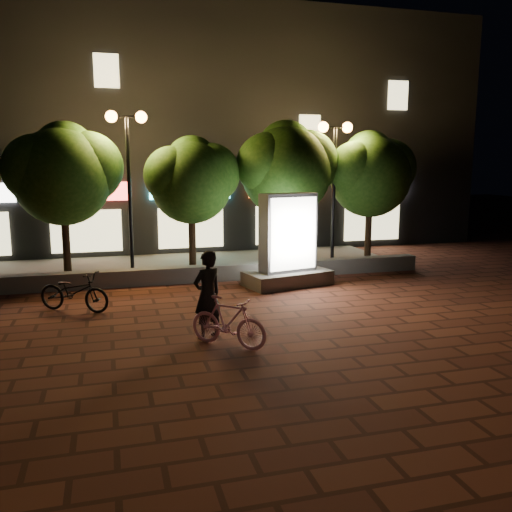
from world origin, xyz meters
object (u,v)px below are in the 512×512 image
object	(u,v)px
tree_right	(287,166)
tree_far_right	(371,171)
tree_left	(64,170)
scooter_pink	(228,322)
street_lamp_left	(128,151)
tree_mid	(192,177)
rider	(207,295)
scooter_parked	(74,292)
ad_kiosk	(288,249)
street_lamp_right	(335,156)

from	to	relation	value
tree_right	tree_far_right	world-z (taller)	tree_right
tree_left	scooter_pink	world-z (taller)	tree_left
tree_left	tree_far_right	size ratio (longest dim) A/B	1.03
street_lamp_left	tree_mid	bearing A→B (deg)	7.31
tree_left	rider	world-z (taller)	tree_left
rider	scooter_parked	size ratio (longest dim) A/B	0.99
rider	ad_kiosk	bearing A→B (deg)	-153.79
tree_far_right	tree_right	bearing A→B (deg)	180.00
tree_far_right	street_lamp_left	xyz separation A→B (m)	(-8.55, -0.26, 0.66)
street_lamp_left	tree_left	bearing A→B (deg)	172.30
tree_left	rider	size ratio (longest dim) A/B	2.59
tree_mid	rider	size ratio (longest dim) A/B	2.38
street_lamp_left	scooter_pink	bearing A→B (deg)	-77.97
street_lamp_right	rider	size ratio (longest dim) A/B	2.63
tree_right	scooter_parked	size ratio (longest dim) A/B	2.64
tree_left	tree_mid	distance (m)	4.00
street_lamp_right	scooter_parked	world-z (taller)	street_lamp_right
tree_right	street_lamp_right	distance (m)	1.70
tree_left	scooter_parked	world-z (taller)	tree_left
scooter_parked	rider	bearing A→B (deg)	-105.50
tree_mid	ad_kiosk	size ratio (longest dim) A/B	1.61
tree_far_right	street_lamp_right	bearing A→B (deg)	-170.39
street_lamp_right	scooter_parked	distance (m)	9.96
street_lamp_right	scooter_pink	bearing A→B (deg)	-126.74
ad_kiosk	scooter_pink	xyz separation A→B (m)	(-2.95, -4.92, -0.60)
tree_mid	tree_right	xyz separation A→B (m)	(3.31, 0.00, 0.35)
street_lamp_left	street_lamp_right	world-z (taller)	street_lamp_left
scooter_parked	tree_right	bearing A→B (deg)	-29.96
tree_left	rider	distance (m)	8.01
street_lamp_left	scooter_parked	world-z (taller)	street_lamp_left
street_lamp_right	scooter_pink	xyz separation A→B (m)	(-5.45, -7.29, -3.37)
ad_kiosk	scooter_parked	size ratio (longest dim) A/B	1.46
tree_left	tree_far_right	bearing A→B (deg)	-0.00
tree_right	street_lamp_left	distance (m)	5.38
tree_left	street_lamp_left	bearing A→B (deg)	-7.70
tree_far_right	street_lamp_right	xyz separation A→B (m)	(-1.55, -0.26, 0.53)
tree_far_right	scooter_parked	xyz separation A→B (m)	(-10.15, -3.96, -2.87)
scooter_parked	tree_left	bearing A→B (deg)	35.37
tree_right	street_lamp_right	world-z (taller)	tree_right
tree_far_right	ad_kiosk	size ratio (longest dim) A/B	1.70
scooter_pink	scooter_parked	xyz separation A→B (m)	(-3.15, 3.59, -0.02)
tree_mid	rider	xyz separation A→B (m)	(-0.79, -6.91, -2.27)
tree_left	ad_kiosk	xyz separation A→B (m)	(6.45, -2.63, -2.32)
tree_mid	scooter_parked	xyz separation A→B (m)	(-3.65, -3.96, -2.71)
tree_right	rider	world-z (taller)	tree_right
tree_mid	street_lamp_right	distance (m)	5.00
rider	scooter_parked	world-z (taller)	rider
tree_left	street_lamp_left	size ratio (longest dim) A/B	0.94
tree_far_right	scooter_pink	size ratio (longest dim) A/B	2.75
scooter_pink	rider	world-z (taller)	rider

